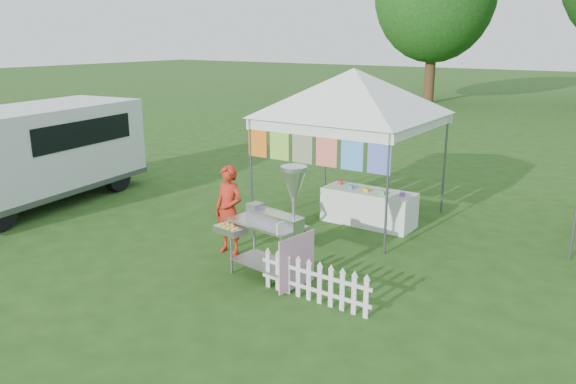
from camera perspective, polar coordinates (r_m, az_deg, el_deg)
The scene contains 7 objects.
ground at distance 8.80m, azimuth -4.62°, elevation -8.55°, with size 120.00×120.00×0.00m, color #214012.
canopy_main at distance 10.99m, azimuth 6.72°, elevation 12.33°, with size 4.24×4.24×3.45m.
donut_cart at distance 8.20m, azimuth -1.25°, elevation -2.26°, with size 1.42×0.88×1.83m.
vendor at distance 9.47m, azimuth -6.01°, elevation -1.86°, with size 0.56×0.37×1.53m, color #AE2515.
cargo_van at distance 13.47m, azimuth -24.25°, elevation 3.72°, with size 2.73×5.32×2.12m.
picket_fence at distance 7.88m, azimuth 2.68°, elevation -9.21°, with size 1.80×0.08×0.56m.
display_table at distance 11.13m, azimuth 8.18°, elevation -1.54°, with size 1.80×0.70×0.68m, color white.
Camera 1 is at (5.06, -6.24, 3.59)m, focal length 35.00 mm.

